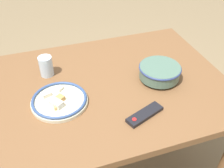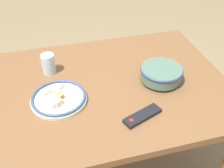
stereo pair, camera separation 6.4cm
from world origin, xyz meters
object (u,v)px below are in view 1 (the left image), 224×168
(food_plate, at_px, (59,100))
(drinking_glass, at_px, (46,66))
(tv_remote, at_px, (145,114))
(noodle_bowl, at_px, (160,72))

(food_plate, distance_m, drinking_glass, 0.27)
(food_plate, distance_m, tv_remote, 0.43)
(tv_remote, xyz_separation_m, drinking_glass, (0.40, -0.48, 0.05))
(noodle_bowl, relative_size, food_plate, 0.82)
(noodle_bowl, bearing_deg, drinking_glass, -22.06)
(noodle_bowl, relative_size, tv_remote, 1.14)
(tv_remote, bearing_deg, noodle_bowl, -59.45)
(tv_remote, distance_m, drinking_glass, 0.62)
(food_plate, bearing_deg, noodle_bowl, -177.55)
(tv_remote, bearing_deg, food_plate, 38.71)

